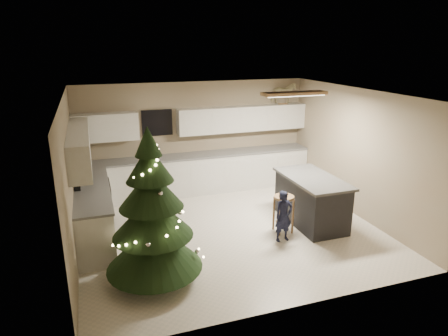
{
  "coord_description": "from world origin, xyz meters",
  "views": [
    {
      "loc": [
        -2.36,
        -6.57,
        3.44
      ],
      "look_at": [
        0.0,
        0.35,
        1.15
      ],
      "focal_mm": 32.0,
      "sensor_mm": 36.0,
      "label": 1
    }
  ],
  "objects": [
    {
      "name": "ground_plane",
      "position": [
        0.0,
        0.0,
        0.0
      ],
      "size": [
        5.5,
        5.5,
        0.0
      ],
      "primitive_type": "plane",
      "color": "beige"
    },
    {
      "name": "room_shell",
      "position": [
        0.02,
        0.0,
        1.75
      ],
      "size": [
        5.52,
        5.02,
        2.61
      ],
      "color": "gray",
      "rests_on": "ground_plane"
    },
    {
      "name": "cabinetry",
      "position": [
        -0.91,
        1.65,
        0.76
      ],
      "size": [
        5.5,
        3.2,
        2.0
      ],
      "color": "silver",
      "rests_on": "ground_plane"
    },
    {
      "name": "island",
      "position": [
        1.64,
        -0.18,
        0.48
      ],
      "size": [
        0.9,
        1.7,
        0.95
      ],
      "color": "black",
      "rests_on": "ground_plane"
    },
    {
      "name": "bar_stool",
      "position": [
        0.94,
        -0.37,
        0.54
      ],
      "size": [
        0.38,
        0.38,
        0.72
      ],
      "rotation": [
        0.0,
        0.0,
        0.32
      ],
      "color": "#8B623F",
      "rests_on": "ground_plane"
    },
    {
      "name": "christmas_tree",
      "position": [
        -1.63,
        -1.21,
        0.98
      ],
      "size": [
        1.49,
        1.44,
        2.38
      ],
      "rotation": [
        0.0,
        0.0,
        -0.14
      ],
      "color": "#3F2816",
      "rests_on": "ground_plane"
    },
    {
      "name": "toddler",
      "position": [
        0.77,
        -0.7,
        0.47
      ],
      "size": [
        0.37,
        0.26,
        0.95
      ],
      "primitive_type": "imported",
      "rotation": [
        0.0,
        0.0,
        0.09
      ],
      "color": "black",
      "rests_on": "ground_plane"
    },
    {
      "name": "rocking_horse",
      "position": [
        2.21,
        2.33,
        2.27
      ],
      "size": [
        0.64,
        0.42,
        0.52
      ],
      "rotation": [
        0.0,
        0.0,
        1.29
      ],
      "color": "#8B623F",
      "rests_on": "cabinetry"
    }
  ]
}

